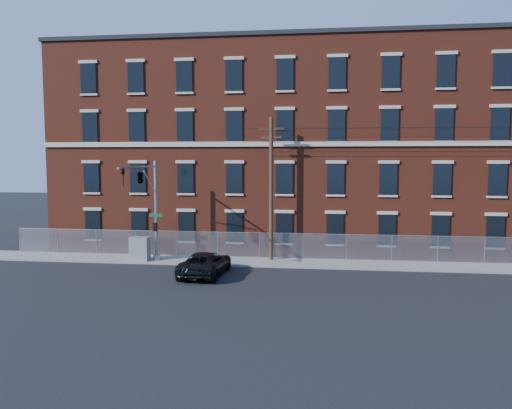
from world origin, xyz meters
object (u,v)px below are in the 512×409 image
at_px(traffic_signal_mast, 144,187).
at_px(utility_pole_near, 271,186).
at_px(pickup_truck, 205,263).
at_px(utility_cabinet, 140,249).

distance_m(traffic_signal_mast, utility_pole_near, 8.70).
xyz_separation_m(pickup_truck, utility_cabinet, (-5.45, 3.26, 0.22)).
relative_size(traffic_signal_mast, utility_cabinet, 4.20).
height_order(pickup_truck, utility_cabinet, utility_cabinet).
bearing_deg(utility_pole_near, utility_cabinet, -171.29).
bearing_deg(utility_cabinet, utility_pole_near, 12.05).
relative_size(utility_pole_near, utility_cabinet, 6.00).
bearing_deg(traffic_signal_mast, utility_cabinet, 119.35).
distance_m(traffic_signal_mast, pickup_truck, 6.46).
xyz_separation_m(utility_pole_near, utility_cabinet, (-9.14, -1.40, -4.39)).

